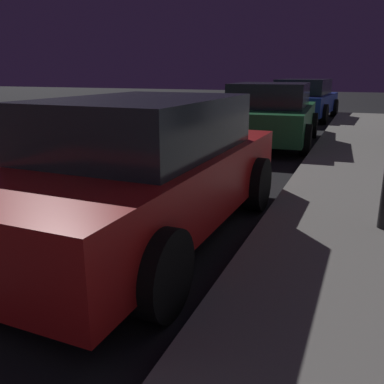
# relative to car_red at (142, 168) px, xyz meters

# --- Properties ---
(car_red) EXTENTS (2.06, 4.21, 1.43)m
(car_red) POSITION_rel_car_red_xyz_m (0.00, 0.00, 0.00)
(car_red) COLOR maroon
(car_red) RESTS_ON ground
(car_green) EXTENTS (2.29, 4.24, 1.43)m
(car_green) POSITION_rel_car_red_xyz_m (0.00, 6.25, -0.01)
(car_green) COLOR #19592D
(car_green) RESTS_ON ground
(car_blue) EXTENTS (2.26, 4.61, 1.43)m
(car_blue) POSITION_rel_car_red_xyz_m (-0.00, 12.22, 0.00)
(car_blue) COLOR navy
(car_blue) RESTS_ON ground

